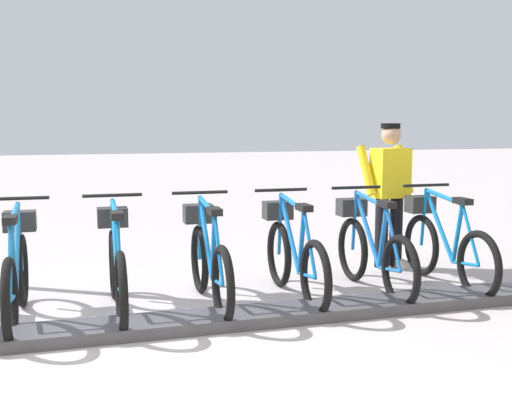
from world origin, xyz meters
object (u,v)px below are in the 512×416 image
at_px(bike_docked_0, 444,244).
at_px(bike_docked_2, 293,254).
at_px(bike_docked_5, 17,271).
at_px(bike_docked_4, 117,265).
at_px(bike_docked_3, 208,259).
at_px(bike_docked_1, 371,249).
at_px(worker_near_rack, 389,190).

relative_size(bike_docked_0, bike_docked_2, 1.00).
bearing_deg(bike_docked_5, bike_docked_4, -90.00).
distance_m(bike_docked_3, bike_docked_5, 1.65).
bearing_deg(bike_docked_3, bike_docked_4, 90.00).
bearing_deg(bike_docked_4, bike_docked_2, -90.00).
distance_m(bike_docked_2, bike_docked_5, 2.47).
relative_size(bike_docked_2, bike_docked_4, 1.00).
xyz_separation_m(bike_docked_3, bike_docked_5, (0.00, 1.65, 0.00)).
xyz_separation_m(bike_docked_0, bike_docked_2, (0.00, 1.65, 0.00)).
distance_m(bike_docked_2, bike_docked_4, 1.65).
xyz_separation_m(bike_docked_1, bike_docked_3, (0.00, 1.65, 0.00)).
bearing_deg(bike_docked_0, bike_docked_1, 90.00).
bearing_deg(bike_docked_3, worker_near_rack, -69.08).
xyz_separation_m(bike_docked_4, worker_near_rack, (0.89, -3.14, 0.48)).
bearing_deg(bike_docked_2, bike_docked_4, 90.00).
bearing_deg(bike_docked_2, bike_docked_5, 90.00).
bearing_deg(bike_docked_2, bike_docked_1, -90.00).
bearing_deg(worker_near_rack, bike_docked_1, 143.04).
relative_size(bike_docked_0, bike_docked_5, 1.00).
bearing_deg(bike_docked_2, bike_docked_0, -90.00).
relative_size(bike_docked_1, bike_docked_5, 1.00).
distance_m(bike_docked_1, bike_docked_2, 0.82).
bearing_deg(bike_docked_4, bike_docked_0, -90.00).
xyz_separation_m(bike_docked_5, worker_near_rack, (0.89, -3.97, 0.48)).
bearing_deg(bike_docked_1, bike_docked_5, 90.00).
height_order(bike_docked_1, bike_docked_5, same).
bearing_deg(bike_docked_0, worker_near_rack, 10.14).
xyz_separation_m(bike_docked_0, bike_docked_1, (0.00, 0.82, 0.00)).
bearing_deg(worker_near_rack, bike_docked_0, -169.86).
xyz_separation_m(bike_docked_2, worker_near_rack, (0.89, -1.49, 0.48)).
bearing_deg(bike_docked_1, worker_near_rack, -36.96).
distance_m(bike_docked_1, bike_docked_4, 2.47).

